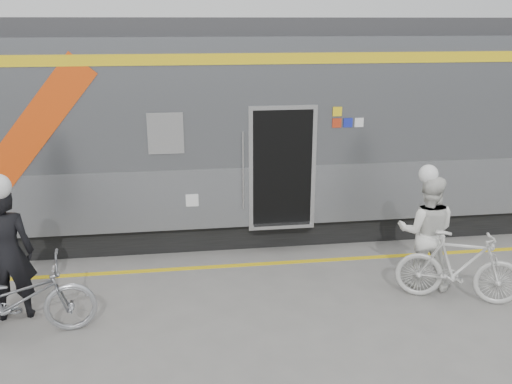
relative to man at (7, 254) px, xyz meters
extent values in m
plane|color=slate|center=(3.50, -0.91, -0.98)|extent=(90.00, 90.00, 0.00)
cube|color=black|center=(1.99, 3.29, -0.73)|extent=(24.00, 2.70, 0.50)
cube|color=#9EA0A5|center=(1.99, 3.29, 0.07)|extent=(24.00, 3.00, 1.10)
cube|color=#5C5F64|center=(1.99, 3.29, 1.72)|extent=(24.00, 3.00, 2.20)
cube|color=#38383A|center=(1.99, 3.29, 2.97)|extent=(24.00, 2.64, 0.30)
cube|color=yellow|center=(1.99, 1.78, 2.47)|extent=(24.00, 0.02, 0.18)
cube|color=#E2450D|center=(0.19, 1.77, 1.52)|extent=(1.96, 0.01, 2.19)
cube|color=black|center=(2.19, 1.78, 1.27)|extent=(0.55, 0.02, 0.65)
cube|color=black|center=(4.19, 1.99, 0.57)|extent=(1.05, 0.45, 2.10)
cube|color=silver|center=(4.19, 1.77, 0.57)|extent=(1.20, 0.02, 2.25)
cylinder|color=silver|center=(3.49, 1.76, 0.57)|extent=(0.04, 0.04, 1.40)
cube|color=silver|center=(4.19, 1.74, -0.46)|extent=(1.05, 0.25, 0.06)
cube|color=yellow|center=(5.14, 1.77, 1.57)|extent=(0.16, 0.01, 0.16)
cube|color=#B83115|center=(5.14, 1.77, 1.37)|extent=(0.16, 0.01, 0.16)
cube|color=#1824A1|center=(5.34, 1.77, 1.37)|extent=(0.16, 0.01, 0.16)
cube|color=silver|center=(5.54, 1.77, 1.37)|extent=(0.16, 0.01, 0.16)
cube|color=silver|center=(2.59, 1.77, 0.07)|extent=(0.22, 0.01, 0.22)
cube|color=yellow|center=(3.50, 1.24, -0.98)|extent=(24.00, 0.12, 0.01)
imported|color=black|center=(0.00, 0.00, 0.00)|extent=(0.77, 0.56, 1.96)
imported|color=#A5A7AD|center=(0.20, -0.55, -0.44)|extent=(2.13, 0.99, 1.08)
imported|color=white|center=(6.17, 0.13, -0.07)|extent=(1.08, 0.97, 1.82)
imported|color=beige|center=(6.47, -0.42, -0.43)|extent=(1.90, 1.17, 1.10)
sphere|color=white|center=(6.17, 0.13, 0.99)|extent=(0.29, 0.29, 0.29)
camera|label=1|loc=(2.46, -7.27, 3.07)|focal=38.00mm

